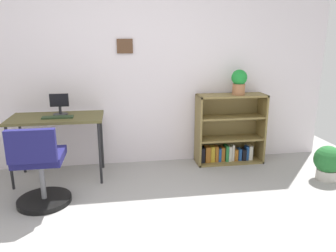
% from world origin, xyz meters
% --- Properties ---
extents(wall_back, '(5.20, 0.12, 2.50)m').
position_xyz_m(wall_back, '(-0.00, 2.15, 1.25)').
color(wall_back, silver).
rests_on(wall_back, ground_plane).
extents(desk, '(1.02, 0.55, 0.74)m').
position_xyz_m(desk, '(-0.84, 1.74, 0.67)').
color(desk, brown).
rests_on(desk, ground_plane).
extents(monitor, '(0.21, 0.17, 0.25)m').
position_xyz_m(monitor, '(-0.81, 1.82, 0.85)').
color(monitor, '#262628').
rests_on(monitor, desk).
extents(keyboard, '(0.33, 0.11, 0.02)m').
position_xyz_m(keyboard, '(-0.81, 1.67, 0.75)').
color(keyboard, '#263820').
rests_on(keyboard, desk).
extents(office_chair, '(0.52, 0.55, 0.83)m').
position_xyz_m(office_chair, '(-0.91, 1.08, 0.36)').
color(office_chair, black).
rests_on(office_chair, ground_plane).
extents(bookshelf_low, '(0.87, 0.30, 0.90)m').
position_xyz_m(bookshelf_low, '(1.26, 1.96, 0.39)').
color(bookshelf_low, olive).
rests_on(bookshelf_low, ground_plane).
extents(potted_plant_on_shelf, '(0.20, 0.20, 0.31)m').
position_xyz_m(potted_plant_on_shelf, '(1.35, 1.90, 1.07)').
color(potted_plant_on_shelf, '#9E6642').
rests_on(potted_plant_on_shelf, bookshelf_low).
extents(potted_plant_floor, '(0.32, 0.32, 0.40)m').
position_xyz_m(potted_plant_floor, '(2.20, 1.20, 0.22)').
color(potted_plant_floor, '#B7B2A8').
rests_on(potted_plant_floor, ground_plane).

